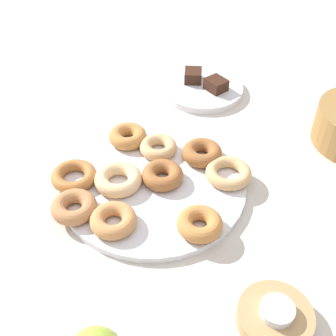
# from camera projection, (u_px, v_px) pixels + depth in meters

# --- Properties ---
(ground_plane) EXTENTS (2.40, 2.40, 0.00)m
(ground_plane) POSITION_uv_depth(u_px,v_px,m) (153.00, 187.00, 0.85)
(ground_plane) COLOR beige
(donut_plate) EXTENTS (0.36, 0.36, 0.01)m
(donut_plate) POSITION_uv_depth(u_px,v_px,m) (153.00, 185.00, 0.85)
(donut_plate) COLOR silver
(donut_plate) RESTS_ON ground_plane
(donut_0) EXTENTS (0.10, 0.10, 0.03)m
(donut_0) POSITION_uv_depth(u_px,v_px,m) (200.00, 224.00, 0.75)
(donut_0) COLOR #BC7A3D
(donut_0) RESTS_ON donut_plate
(donut_1) EXTENTS (0.09, 0.09, 0.03)m
(donut_1) POSITION_uv_depth(u_px,v_px,m) (202.00, 153.00, 0.89)
(donut_1) COLOR #995B2D
(donut_1) RESTS_ON donut_plate
(donut_2) EXTENTS (0.11, 0.11, 0.03)m
(donut_2) POSITION_uv_depth(u_px,v_px,m) (162.00, 175.00, 0.84)
(donut_2) COLOR #995B2D
(donut_2) RESTS_ON donut_plate
(donut_3) EXTENTS (0.12, 0.12, 0.03)m
(donut_3) POSITION_uv_depth(u_px,v_px,m) (113.00, 220.00, 0.75)
(donut_3) COLOR #C6844C
(donut_3) RESTS_ON donut_plate
(donut_4) EXTENTS (0.10, 0.10, 0.03)m
(donut_4) POSITION_uv_depth(u_px,v_px,m) (128.00, 136.00, 0.93)
(donut_4) COLOR #BC7A3D
(donut_4) RESTS_ON donut_plate
(donut_5) EXTENTS (0.12, 0.12, 0.02)m
(donut_5) POSITION_uv_depth(u_px,v_px,m) (229.00, 173.00, 0.84)
(donut_5) COLOR tan
(donut_5) RESTS_ON donut_plate
(donut_6) EXTENTS (0.09, 0.09, 0.02)m
(donut_6) POSITION_uv_depth(u_px,v_px,m) (158.00, 147.00, 0.90)
(donut_6) COLOR tan
(donut_6) RESTS_ON donut_plate
(donut_7) EXTENTS (0.10, 0.10, 0.03)m
(donut_7) POSITION_uv_depth(u_px,v_px,m) (74.00, 207.00, 0.78)
(donut_7) COLOR #B27547
(donut_7) RESTS_ON donut_plate
(donut_8) EXTENTS (0.12, 0.12, 0.02)m
(donut_8) POSITION_uv_depth(u_px,v_px,m) (74.00, 176.00, 0.84)
(donut_8) COLOR #AD6B33
(donut_8) RESTS_ON donut_plate
(donut_9) EXTENTS (0.11, 0.11, 0.03)m
(donut_9) POSITION_uv_depth(u_px,v_px,m) (118.00, 179.00, 0.83)
(donut_9) COLOR #EABC84
(donut_9) RESTS_ON donut_plate
(cake_plate) EXTENTS (0.21, 0.21, 0.02)m
(cake_plate) POSITION_uv_depth(u_px,v_px,m) (202.00, 89.00, 1.10)
(cake_plate) COLOR silver
(cake_plate) RESTS_ON ground_plane
(brownie_near) EXTENTS (0.06, 0.06, 0.03)m
(brownie_near) POSITION_uv_depth(u_px,v_px,m) (193.00, 76.00, 1.11)
(brownie_near) COLOR #381E14
(brownie_near) RESTS_ON cake_plate
(brownie_far) EXTENTS (0.06, 0.06, 0.03)m
(brownie_far) POSITION_uv_depth(u_px,v_px,m) (216.00, 85.00, 1.07)
(brownie_far) COLOR #381E14
(brownie_far) RESTS_ON cake_plate
(candle_holder) EXTENTS (0.11, 0.11, 0.02)m
(candle_holder) POSITION_uv_depth(u_px,v_px,m) (275.00, 318.00, 0.63)
(candle_holder) COLOR tan
(candle_holder) RESTS_ON ground_plane
(tealight) EXTENTS (0.05, 0.05, 0.01)m
(tealight) POSITION_uv_depth(u_px,v_px,m) (277.00, 311.00, 0.62)
(tealight) COLOR silver
(tealight) RESTS_ON candle_holder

